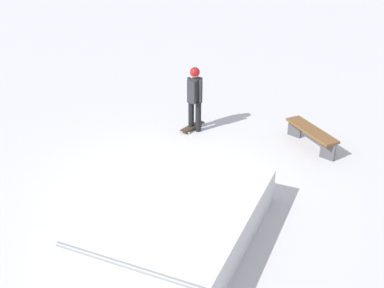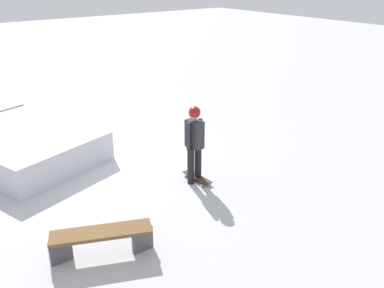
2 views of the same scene
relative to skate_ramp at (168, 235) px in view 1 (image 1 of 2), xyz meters
name	(u,v)px [view 1 (image 1 of 2)]	position (x,y,z in m)	size (l,w,h in m)	color
ground_plane	(168,188)	(-1.44, -1.36, -0.32)	(60.00, 60.00, 0.00)	silver
skate_ramp	(168,235)	(0.00, 0.00, 0.00)	(5.93, 4.10, 0.74)	silver
skater	(195,94)	(-3.93, -2.76, 0.69)	(0.40, 0.44, 1.73)	black
skateboard	(192,126)	(-3.93, -2.84, -0.24)	(0.81, 0.28, 0.09)	#3F2D1E
park_bench	(311,134)	(-5.09, -0.01, 0.04)	(1.01, 1.63, 0.48)	brown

